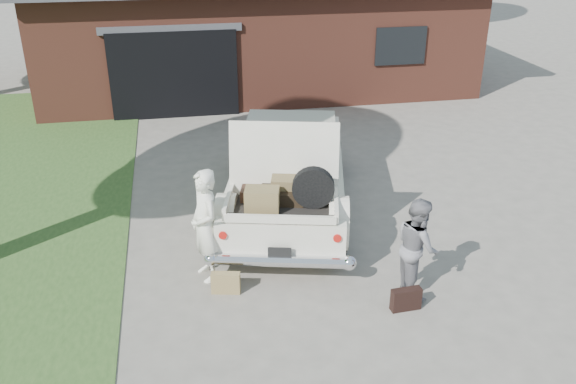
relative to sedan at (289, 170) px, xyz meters
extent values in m
plane|color=gray|center=(-0.33, -2.22, -0.74)|extent=(90.00, 90.00, 0.00)
cube|color=brown|center=(0.67, 9.28, 0.76)|extent=(12.00, 7.00, 3.00)
cube|color=black|center=(-1.83, 5.83, 0.36)|extent=(3.20, 0.30, 2.20)
cube|color=#4C4C51|center=(-1.83, 5.76, 1.51)|extent=(3.50, 0.12, 0.18)
cube|color=black|center=(4.17, 5.76, 0.86)|extent=(1.40, 0.08, 1.00)
cube|color=white|center=(0.01, 0.04, -0.13)|extent=(3.01, 5.23, 0.64)
cube|color=#B4B19E|center=(0.08, 0.33, 0.44)|extent=(2.05, 2.30, 0.51)
cube|color=black|center=(0.31, 1.24, 0.42)|extent=(1.50, 0.45, 0.43)
cube|color=black|center=(-0.14, -0.58, 0.42)|extent=(1.50, 0.45, 0.43)
cylinder|color=black|center=(-1.24, -1.37, -0.42)|extent=(0.37, 0.68, 0.65)
cylinder|color=black|center=(0.45, -1.79, -0.42)|extent=(0.37, 0.68, 0.65)
cylinder|color=black|center=(-0.43, 1.88, -0.42)|extent=(0.37, 0.68, 0.65)
cylinder|color=black|center=(1.26, 1.46, -0.42)|extent=(0.37, 0.68, 0.65)
cylinder|color=silver|center=(-0.60, -2.39, -0.35)|extent=(2.00, 0.66, 0.18)
cylinder|color=#A5140F|center=(-1.36, -2.13, 0.02)|extent=(0.14, 0.12, 0.12)
cylinder|color=#A5140F|center=(0.20, -2.52, 0.02)|extent=(0.14, 0.12, 0.12)
cube|color=black|center=(-0.60, -2.41, -0.20)|extent=(0.33, 0.10, 0.17)
cube|color=black|center=(-0.44, -1.77, 0.21)|extent=(1.74, 1.42, 0.04)
cube|color=white|center=(-1.21, -1.58, 0.31)|extent=(0.32, 1.07, 0.18)
cube|color=white|center=(0.32, -1.96, 0.31)|extent=(0.32, 1.07, 0.18)
cube|color=white|center=(-0.57, -2.30, 0.27)|extent=(1.54, 0.44, 0.12)
cube|color=white|center=(-0.34, -1.36, 0.79)|extent=(1.67, 0.66, 1.12)
cube|color=#41281C|center=(-0.74, -1.50, 0.32)|extent=(0.61, 0.47, 0.18)
cube|color=olive|center=(-0.76, -1.90, 0.40)|extent=(0.56, 0.43, 0.34)
cube|color=black|center=(-0.42, -1.67, 0.33)|extent=(0.72, 0.56, 0.20)
cube|color=olive|center=(-0.33, -1.60, 0.49)|extent=(0.55, 0.43, 0.17)
cylinder|color=black|center=(-0.01, -1.93, 0.54)|extent=(0.64, 0.30, 0.62)
imported|color=white|center=(-1.60, -1.99, 0.11)|extent=(0.57, 0.71, 1.70)
imported|color=slate|center=(1.24, -2.90, -0.02)|extent=(0.57, 0.72, 1.44)
cube|color=#9E8650|center=(-1.39, -2.45, -0.59)|extent=(0.43, 0.22, 0.32)
cube|color=black|center=(0.97, -3.31, -0.59)|extent=(0.42, 0.16, 0.32)
camera|label=1|loc=(-1.90, -9.71, 4.24)|focal=38.00mm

